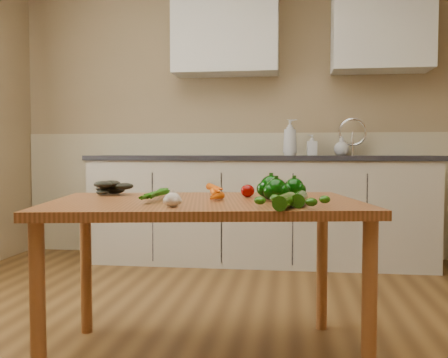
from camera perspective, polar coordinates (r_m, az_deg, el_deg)
room at (r=2.24m, az=-4.36°, el=11.35°), size 4.04×5.04×2.64m
counter_run at (r=4.22m, az=4.19°, el=-3.33°), size 2.84×0.64×1.14m
upper_cabinets at (r=4.44m, az=8.40°, el=16.38°), size 2.15×0.35×0.70m
table at (r=2.20m, az=-2.16°, el=-4.48°), size 1.46×1.07×0.71m
soap_bottle_a at (r=4.29m, az=7.54°, el=4.74°), size 0.12×0.12×0.31m
soap_bottle_b at (r=4.30m, az=10.03°, el=3.86°), size 0.09×0.09×0.18m
soap_bottle_c at (r=4.38m, az=13.27°, el=3.70°), size 0.17×0.17×0.16m
carrot_bunch at (r=2.21m, az=-3.27°, el=-1.50°), size 0.28×0.23×0.07m
leafy_greens at (r=2.50m, az=-12.31°, el=-0.72°), size 0.19×0.17×0.10m
garlic_bulb at (r=1.91m, az=-5.91°, el=-2.38°), size 0.07×0.07×0.06m
pepper_a at (r=2.22m, az=5.40°, el=-0.99°), size 0.10×0.10×0.10m
pepper_b at (r=2.30m, az=8.02°, el=-1.06°), size 0.09×0.09×0.09m
pepper_c at (r=2.14m, az=5.99°, el=-1.27°), size 0.10×0.10×0.10m
tomato_a at (r=2.33m, az=2.71°, el=-1.36°), size 0.06×0.06×0.06m
tomato_b at (r=2.35m, az=5.91°, el=-1.15°), size 0.08×0.08×0.07m
tomato_c at (r=2.32m, az=7.52°, el=-1.40°), size 0.06×0.06×0.06m
zucchini_a at (r=1.97m, az=8.64°, el=-2.27°), size 0.07×0.20×0.05m
zucchini_b at (r=1.86m, az=7.01°, el=-2.54°), size 0.09×0.20×0.06m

